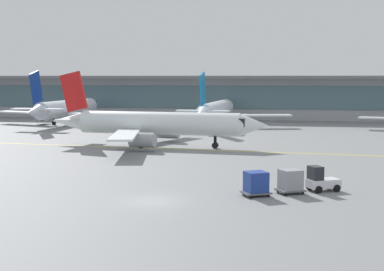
# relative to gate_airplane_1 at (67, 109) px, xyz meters

# --- Properties ---
(ground_plane) EXTENTS (400.00, 400.00, 0.00)m
(ground_plane) POSITION_rel_gate_airplane_1_xyz_m (33.38, -63.72, -3.15)
(ground_plane) COLOR gray
(taxiway_centreline_stripe) EXTENTS (109.64, 9.63, 0.01)m
(taxiway_centreline_stripe) POSITION_rel_gate_airplane_1_xyz_m (26.06, -33.15, -3.14)
(taxiway_centreline_stripe) COLOR yellow
(taxiway_centreline_stripe) RESTS_ON ground_plane
(terminal_concourse) EXTENTS (219.39, 11.00, 9.60)m
(terminal_concourse) POSITION_rel_gate_airplane_1_xyz_m (33.38, 21.19, 1.77)
(terminal_concourse) COLOR #9EA3A8
(terminal_concourse) RESTS_ON ground_plane
(gate_airplane_1) EXTENTS (29.45, 31.64, 10.49)m
(gate_airplane_1) POSITION_rel_gate_airplane_1_xyz_m (0.00, 0.00, 0.00)
(gate_airplane_1) COLOR silver
(gate_airplane_1) RESTS_ON ground_plane
(gate_airplane_2) EXTENTS (28.70, 30.90, 10.23)m
(gate_airplane_2) POSITION_rel_gate_airplane_1_xyz_m (29.47, 0.92, -0.08)
(gate_airplane_2) COLOR white
(gate_airplane_2) RESTS_ON ground_plane
(taxiing_regional_jet) EXTENTS (30.74, 28.48, 10.18)m
(taxiing_regional_jet) POSITION_rel_gate_airplane_1_xyz_m (25.66, -31.12, -0.09)
(taxiing_regional_jet) COLOR white
(taxiing_regional_jet) RESTS_ON ground_plane
(baggage_tug) EXTENTS (2.95, 2.53, 2.10)m
(baggage_tug) POSITION_rel_gate_airplane_1_xyz_m (45.98, -57.79, -2.25)
(baggage_tug) COLOR silver
(baggage_tug) RESTS_ON ground_plane
(cargo_dolly_lead) EXTENTS (2.61, 2.42, 1.94)m
(cargo_dolly_lead) POSITION_rel_gate_airplane_1_xyz_m (43.52, -59.15, -2.09)
(cargo_dolly_lead) COLOR #595B60
(cargo_dolly_lead) RESTS_ON ground_plane
(cargo_dolly_trailing) EXTENTS (2.61, 2.42, 1.94)m
(cargo_dolly_trailing) POSITION_rel_gate_airplane_1_xyz_m (40.86, -60.62, -2.09)
(cargo_dolly_trailing) COLOR #595B60
(cargo_dolly_trailing) RESTS_ON ground_plane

